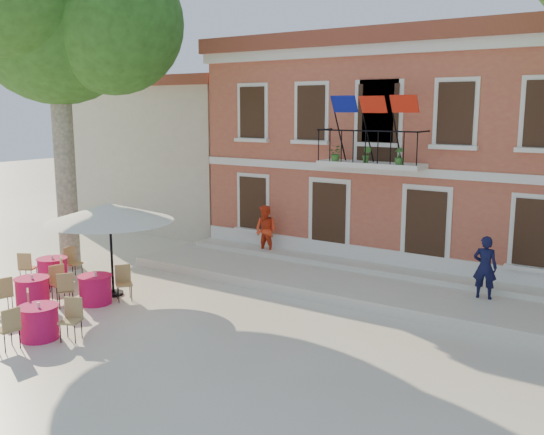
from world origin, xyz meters
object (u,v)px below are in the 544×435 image
at_px(cafe_table_0, 32,291).
at_px(cafe_table_1, 39,321).
at_px(cafe_table_4, 95,288).
at_px(pedestrian_navy, 485,267).
at_px(plane_tree_west, 56,17).
at_px(pedestrian_orange, 266,230).
at_px(patio_umbrella, 110,213).
at_px(cafe_table_3, 52,269).

height_order(cafe_table_0, cafe_table_1, same).
distance_m(cafe_table_0, cafe_table_4, 1.61).
distance_m(pedestrian_navy, cafe_table_4, 10.21).
relative_size(plane_tree_west, pedestrian_orange, 6.39).
bearing_deg(cafe_table_4, plane_tree_west, 150.95).
relative_size(pedestrian_orange, cafe_table_1, 0.89).
bearing_deg(pedestrian_navy, plane_tree_west, 8.40).
relative_size(cafe_table_1, cafe_table_4, 1.04).
bearing_deg(cafe_table_1, pedestrian_orange, 87.22).
bearing_deg(cafe_table_4, pedestrian_navy, 31.38).
relative_size(patio_umbrella, cafe_table_1, 1.87).
xyz_separation_m(cafe_table_0, cafe_table_3, (-1.37, 1.63, 0.01)).
height_order(plane_tree_west, pedestrian_orange, plane_tree_west).
distance_m(plane_tree_west, patio_umbrella, 6.63).
bearing_deg(cafe_table_3, plane_tree_west, 125.99).
bearing_deg(cafe_table_3, pedestrian_orange, 54.34).
bearing_deg(plane_tree_west, pedestrian_orange, 38.76).
height_order(cafe_table_0, cafe_table_3, same).
bearing_deg(pedestrian_orange, plane_tree_west, -139.60).
distance_m(plane_tree_west, cafe_table_1, 9.79).
xyz_separation_m(plane_tree_west, patio_umbrella, (3.42, -1.23, -5.54)).
xyz_separation_m(patio_umbrella, pedestrian_navy, (8.90, 4.52, -1.21)).
distance_m(plane_tree_west, pedestrian_navy, 14.43).
bearing_deg(cafe_table_1, pedestrian_navy, 44.86).
relative_size(pedestrian_orange, cafe_table_3, 0.89).
xyz_separation_m(plane_tree_west, cafe_table_4, (3.63, -2.01, -7.45)).
height_order(patio_umbrella, cafe_table_3, patio_umbrella).
distance_m(cafe_table_1, cafe_table_4, 2.58).
bearing_deg(cafe_table_1, patio_umbrella, 110.08).
bearing_deg(pedestrian_orange, pedestrian_navy, -3.95).
xyz_separation_m(cafe_table_3, cafe_table_4, (2.56, -0.55, -0.01)).
bearing_deg(plane_tree_west, cafe_table_0, -51.79).
bearing_deg(pedestrian_navy, cafe_table_4, 24.83).
bearing_deg(pedestrian_orange, cafe_table_1, -91.13).
distance_m(patio_umbrella, cafe_table_1, 3.88).
bearing_deg(cafe_table_1, plane_tree_west, 136.11).
distance_m(cafe_table_1, cafe_table_3, 4.59).
height_order(pedestrian_navy, cafe_table_3, pedestrian_navy).
bearing_deg(pedestrian_navy, patio_umbrella, 20.39).
relative_size(patio_umbrella, cafe_table_3, 1.86).
distance_m(pedestrian_orange, cafe_table_4, 6.22).
relative_size(pedestrian_navy, cafe_table_0, 0.84).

